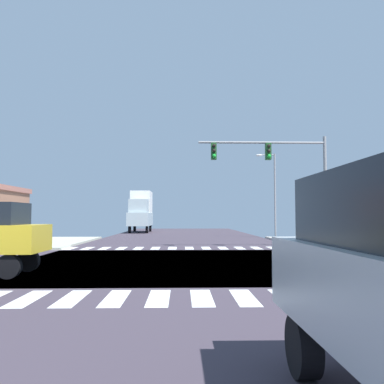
{
  "coord_description": "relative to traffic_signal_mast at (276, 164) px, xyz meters",
  "views": [
    {
      "loc": [
        -0.23,
        -16.83,
        1.9
      ],
      "look_at": [
        0.36,
        5.44,
        3.23
      ],
      "focal_mm": 37.87,
      "sensor_mm": 36.0,
      "label": 1
    }
  ],
  "objects": [
    {
      "name": "ground",
      "position": [
        -5.53,
        -7.4,
        -5.07
      ],
      "size": [
        90.0,
        90.0,
        0.05
      ],
      "color": "#3C333F"
    },
    {
      "name": "sidewalk_corner_ne",
      "position": [
        7.47,
        4.6,
        -4.97
      ],
      "size": [
        12.0,
        12.0,
        0.14
      ],
      "color": "#B2ADA3",
      "rests_on": "ground"
    },
    {
      "name": "crosswalk_near",
      "position": [
        -5.78,
        -14.7,
        -5.04
      ],
      "size": [
        13.5,
        2.0,
        0.01
      ],
      "color": "white",
      "rests_on": "ground"
    },
    {
      "name": "crosswalk_far",
      "position": [
        -5.78,
        -0.1,
        -5.04
      ],
      "size": [
        13.5,
        2.0,
        0.01
      ],
      "color": "white",
      "rests_on": "ground"
    },
    {
      "name": "traffic_signal_mast",
      "position": [
        0.0,
        0.0,
        0.0
      ],
      "size": [
        7.82,
        0.55,
        6.77
      ],
      "color": "gray",
      "rests_on": "ground"
    },
    {
      "name": "street_lamp",
      "position": [
        2.35,
        11.55,
        -0.52
      ],
      "size": [
        1.78,
        0.32,
        7.49
      ],
      "color": "gray",
      "rests_on": "ground"
    },
    {
      "name": "box_truck_trailing_1",
      "position": [
        -10.53,
        23.69,
        -2.48
      ],
      "size": [
        2.4,
        7.2,
        4.85
      ],
      "rotation": [
        0.0,
        0.0,
        3.14
      ],
      "color": "black",
      "rests_on": "ground"
    }
  ]
}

